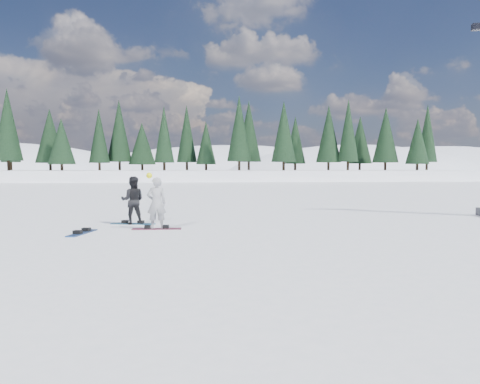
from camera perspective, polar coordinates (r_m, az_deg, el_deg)
The scene contains 7 objects.
ground at distance 13.36m, azimuth -14.42°, elevation -5.27°, with size 420.00×420.00×0.00m, color white.
alpine_backdrop at distance 203.32m, azimuth -9.80°, elevation -1.52°, with size 412.50×227.00×53.20m.
snowboarder_woman at distance 14.55m, azimuth -10.16°, elevation -1.32°, with size 0.63×0.46×1.75m.
snowboarder_man at distance 16.04m, azimuth -12.95°, elevation -1.00°, with size 0.78×0.61×1.60m, color black.
snowboard_woman at distance 14.63m, azimuth -10.12°, elevation -4.44°, with size 1.50×0.28×0.03m, color maroon.
snowboard_man at distance 16.11m, azimuth -12.92°, elevation -3.79°, with size 1.50×0.28×0.03m, color #185E89.
snowboard_loose_a at distance 14.25m, azimuth -18.70°, elevation -4.76°, with size 1.50×0.28×0.03m, color navy.
Camera 1 is at (1.97, -13.08, 1.90)m, focal length 35.00 mm.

